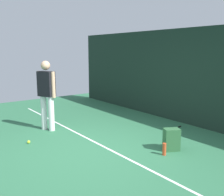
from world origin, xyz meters
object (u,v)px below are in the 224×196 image
(tennis_player, at_px, (47,91))
(water_bottle, at_px, (164,149))
(tennis_ball_near_player, at_px, (29,142))
(backpack, at_px, (171,140))
(tennis_racket, at_px, (172,130))

(tennis_player, bearing_deg, water_bottle, 177.23)
(tennis_ball_near_player, xyz_separation_m, water_bottle, (2.15, 1.83, 0.08))
(tennis_player, distance_m, tennis_ball_near_player, 1.35)
(backpack, distance_m, water_bottle, 0.33)
(tennis_player, height_order, backpack, tennis_player)
(tennis_ball_near_player, bearing_deg, backpack, 46.10)
(water_bottle, bearing_deg, tennis_ball_near_player, -139.63)
(tennis_racket, relative_size, backpack, 1.44)
(tennis_ball_near_player, distance_m, water_bottle, 2.82)
(tennis_player, xyz_separation_m, tennis_ball_near_player, (0.66, -0.73, -0.93))
(tennis_player, height_order, tennis_racket, tennis_player)
(tennis_racket, distance_m, backpack, 1.35)
(tennis_player, distance_m, tennis_racket, 3.22)
(tennis_racket, relative_size, water_bottle, 2.72)
(tennis_player, distance_m, backpack, 3.14)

